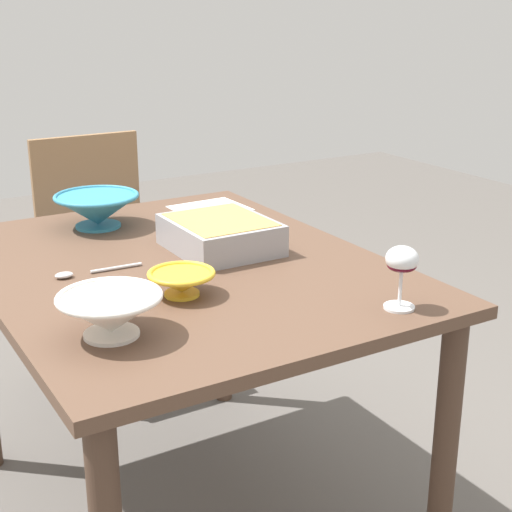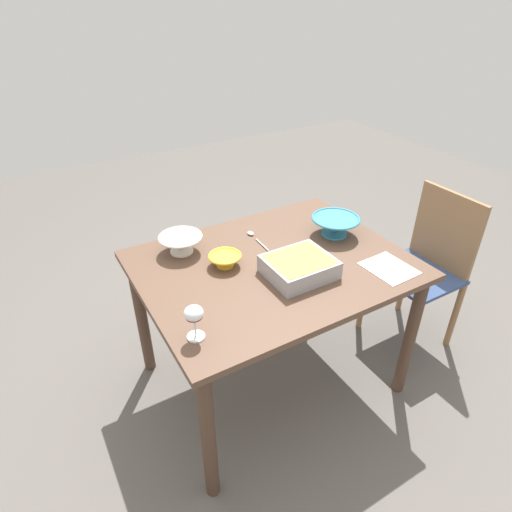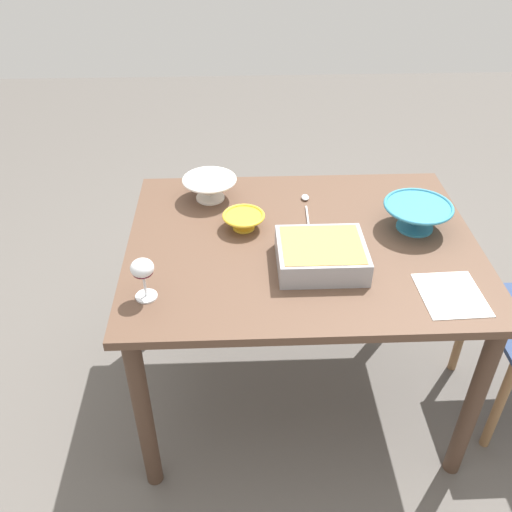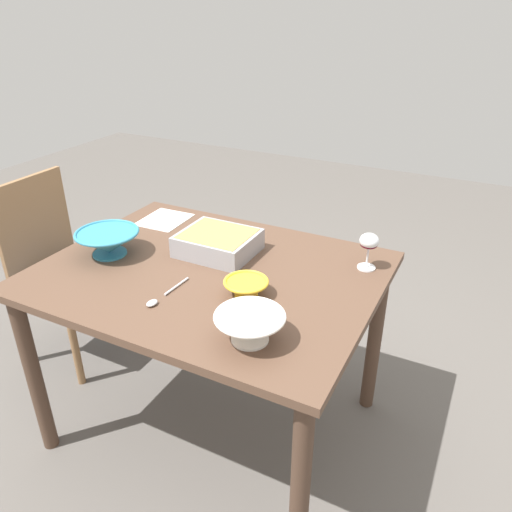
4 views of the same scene
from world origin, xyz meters
name	(u,v)px [view 3 (image 3 of 4)]	position (x,y,z in m)	size (l,w,h in m)	color
ground_plane	(294,385)	(0.00, 0.00, 0.00)	(8.00, 8.00, 0.00)	#5B5651
dining_table	(301,264)	(0.00, 0.00, 0.66)	(1.23, 0.95, 0.77)	brown
wine_glass	(143,271)	(-0.51, -0.28, 0.87)	(0.07, 0.07, 0.14)	white
casserole_dish	(321,254)	(0.04, -0.14, 0.81)	(0.29, 0.25, 0.08)	#99999E
mixing_bowl	(210,187)	(-0.33, 0.31, 0.82)	(0.21, 0.21, 0.09)	white
small_bowl	(244,220)	(-0.20, 0.09, 0.80)	(0.15, 0.15, 0.06)	yellow
serving_bowl	(417,215)	(0.42, 0.07, 0.82)	(0.25, 0.25, 0.10)	teal
serving_spoon	(306,203)	(0.04, 0.25, 0.77)	(0.03, 0.22, 0.01)	silver
napkin	(451,295)	(0.43, -0.31, 0.77)	(0.19, 0.22, 0.00)	white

